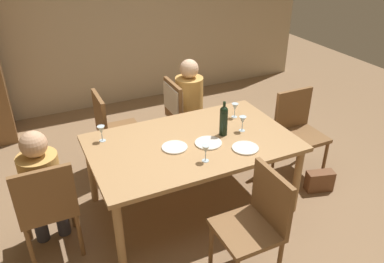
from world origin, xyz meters
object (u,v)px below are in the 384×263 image
at_px(chair_near, 257,219).
at_px(dinner_plate_guest_right, 175,147).
at_px(handbag, 319,181).
at_px(person_man_bearded, 42,184).
at_px(dining_table, 192,148).
at_px(chair_far_left, 112,127).
at_px(wine_glass_far, 243,121).
at_px(dinner_plate_host, 245,148).
at_px(wine_bottle_tall_green, 224,120).
at_px(chair_far_right, 179,108).
at_px(chair_right_end, 298,127).
at_px(wine_glass_near_right, 101,130).
at_px(chair_left_end, 47,204).
at_px(wine_glass_near_left, 235,108).
at_px(wine_glass_centre, 206,150).
at_px(dinner_plate_guest_left, 208,143).
at_px(person_woman_host, 191,100).

bearing_deg(chair_near, dinner_plate_guest_right, 16.97).
bearing_deg(handbag, person_man_bearded, 171.76).
relative_size(dining_table, chair_far_left, 2.00).
bearing_deg(wine_glass_far, dinner_plate_guest_right, -178.72).
bearing_deg(dinner_plate_host, wine_bottle_tall_green, 99.58).
distance_m(chair_far_right, chair_right_end, 1.32).
height_order(wine_glass_near_right, dinner_plate_host, wine_glass_near_right).
xyz_separation_m(chair_far_right, wine_bottle_tall_green, (0.02, -0.96, 0.29)).
distance_m(dining_table, wine_glass_near_right, 0.83).
xyz_separation_m(chair_near, wine_glass_near_right, (-0.81, 1.30, 0.30)).
distance_m(wine_glass_near_right, dinner_plate_guest_right, 0.68).
bearing_deg(chair_left_end, wine_glass_near_left, 10.20).
xyz_separation_m(chair_near, handbag, (1.21, 0.59, -0.42)).
height_order(wine_bottle_tall_green, wine_glass_near_left, wine_bottle_tall_green).
height_order(dining_table, handbag, dining_table).
distance_m(chair_near, handbag, 1.41).
bearing_deg(dinner_plate_guest_right, chair_near, -73.03).
bearing_deg(wine_glass_centre, wine_glass_near_left, 43.03).
height_order(chair_left_end, dinner_plate_guest_right, chair_left_end).
bearing_deg(wine_glass_near_right, wine_glass_centre, -45.16).
bearing_deg(chair_right_end, wine_glass_far, 8.11).
bearing_deg(wine_glass_centre, chair_near, -78.27).
relative_size(dining_table, wine_glass_centre, 12.33).
height_order(dinner_plate_guest_left, handbag, dinner_plate_guest_left).
relative_size(person_woman_host, wine_glass_far, 7.75).
height_order(dining_table, wine_glass_near_right, wine_glass_near_right).
xyz_separation_m(wine_bottle_tall_green, dinner_plate_guest_right, (-0.50, -0.03, -0.15)).
distance_m(wine_glass_near_left, wine_glass_near_right, 1.33).
xyz_separation_m(wine_bottle_tall_green, dinner_plate_guest_left, (-0.20, -0.09, -0.15)).
height_order(wine_glass_far, dinner_plate_guest_left, wine_glass_far).
xyz_separation_m(chair_left_end, handbag, (2.60, -0.26, -0.42)).
xyz_separation_m(person_woman_host, wine_glass_near_left, (0.16, -0.69, 0.17)).
relative_size(chair_far_right, wine_bottle_tall_green, 2.75).
bearing_deg(chair_right_end, chair_left_end, 3.84).
xyz_separation_m(person_woman_host, dinner_plate_host, (-0.07, -1.26, 0.07)).
bearing_deg(chair_far_right, dinner_plate_guest_right, -25.93).
bearing_deg(wine_bottle_tall_green, person_man_bearded, 178.60).
xyz_separation_m(chair_far_left, dinner_plate_guest_right, (0.31, -0.98, 0.20)).
xyz_separation_m(wine_glass_far, dinner_plate_guest_right, (-0.70, -0.02, -0.10)).
distance_m(person_man_bearded, wine_glass_near_left, 1.92).
distance_m(person_man_bearded, dinner_plate_guest_right, 1.12).
distance_m(wine_bottle_tall_green, dinner_plate_host, 0.34).
relative_size(chair_far_right, handbag, 3.29).
bearing_deg(handbag, chair_left_end, 174.22).
xyz_separation_m(dinner_plate_guest_left, handbag, (1.19, -0.25, -0.63)).
bearing_deg(wine_glass_near_left, wine_glass_centre, -136.97).
distance_m(chair_near, wine_glass_near_left, 1.33).
relative_size(dining_table, dinner_plate_guest_right, 8.06).
bearing_deg(wine_bottle_tall_green, chair_far_left, 130.43).
bearing_deg(chair_far_left, chair_far_right, 90.00).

